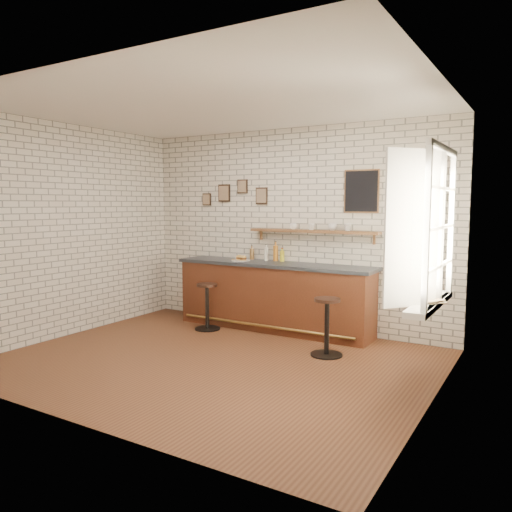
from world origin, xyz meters
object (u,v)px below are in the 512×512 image
Objects in this scene: bitters_bottle_white at (266,254)px; book_lower at (425,301)px; shelf_cup_b at (311,227)px; shelf_cup_c at (333,227)px; bar_stool_left at (207,305)px; bar_stool_right at (327,325)px; bar_counter at (274,296)px; bitters_bottle_amber at (276,253)px; bitters_bottle_brown at (252,254)px; book_upper at (426,299)px; sandwich_plate at (241,260)px; condiment_bottle_yellow at (282,256)px; shelf_cup_a at (293,226)px; shelf_cup_d at (348,227)px; ciabatta_sandwich at (241,258)px.

book_lower is (2.75, -1.72, -0.17)m from bitters_bottle_white.
shelf_cup_c is at bearing -72.51° from shelf_cup_b.
bar_stool_left is at bearing 123.83° from shelf_cup_c.
shelf_cup_b is at bearing 124.11° from bar_stool_right.
bitters_bottle_amber reaches higher than bar_counter.
book_upper is (3.01, -1.70, -0.14)m from bitters_bottle_brown.
shelf_cup_b is at bearing 13.23° from sandwich_plate.
sandwich_plate is at bearing -100.79° from bitters_bottle_brown.
sandwich_plate is 2.74× the size of shelf_cup_b.
sandwich_plate is 0.54m from bitters_bottle_amber.
shelf_cup_c is (1.08, 0.00, 0.44)m from bitters_bottle_white.
sandwich_plate is 3.38m from book_upper.
bar_counter is 10.25× the size of bitters_bottle_amber.
book_upper is (2.51, -1.50, 0.45)m from bar_counter.
bar_counter is 12.47× the size of bitters_bottle_white.
bar_counter is at bearing 30.54° from bar_stool_left.
bar_stool_right is at bearing -149.42° from shelf_cup_c.
shelf_cup_b is 0.81× the size of shelf_cup_c.
bar_counter is 0.68m from bitters_bottle_white.
shelf_cup_b reaches higher than condiment_bottle_yellow.
bitters_bottle_brown reaches higher than condiment_bottle_yellow.
bitters_bottle_amber is at bearing 150.54° from shelf_cup_a.
sandwich_plate is 0.39× the size of bar_stool_right.
bitters_bottle_amber is 2.73× the size of shelf_cup_d.
bitters_bottle_white is (-0.24, 0.20, 0.60)m from bar_counter.
shelf_cup_d reaches higher than shelf_cup_a.
shelf_cup_d is at bearing -29.66° from shelf_cup_a.
shelf_cup_d is at bearing 8.84° from ciabatta_sandwich.
shelf_cup_d is at bearing 10.65° from bar_counter.
book_lower is at bearing -29.78° from bitters_bottle_brown.
bar_counter is 4.29× the size of bar_stool_right.
bitters_bottle_brown is 0.42m from bitters_bottle_amber.
bitters_bottle_white reaches higher than ciabatta_sandwich.
ciabatta_sandwich is 2.00× the size of shelf_cup_a.
shelf_cup_a is at bearing 33.26° from bar_stool_left.
bar_stool_left is 3.56m from book_upper.
shelf_cup_b is 2.68m from book_upper.
shelf_cup_b is 0.33m from shelf_cup_c.
bar_counter is 0.66m from bitters_bottle_amber.
bar_counter is 0.77m from ciabatta_sandwich.
shelf_cup_a is (0.46, 0.00, 0.43)m from bitters_bottle_white.
book_lower is (1.99, -1.72, -0.61)m from shelf_cup_b.
bitters_bottle_white is 1.09× the size of book_lower.
book_lower is at bearing -64.67° from shelf_cup_d.
bitters_bottle_white is (0.31, 0.25, 0.10)m from sandwich_plate.
shelf_cup_d is (1.61, 0.25, 0.49)m from ciabatta_sandwich.
bitters_bottle_amber is at bearing 0.00° from bitters_bottle_white.
shelf_cup_b is (0.76, 0.00, 0.44)m from bitters_bottle_white.
shelf_cup_c is (1.34, 0.00, 0.45)m from bitters_bottle_brown.
condiment_bottle_yellow is 1.62× the size of shelf_cup_c.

